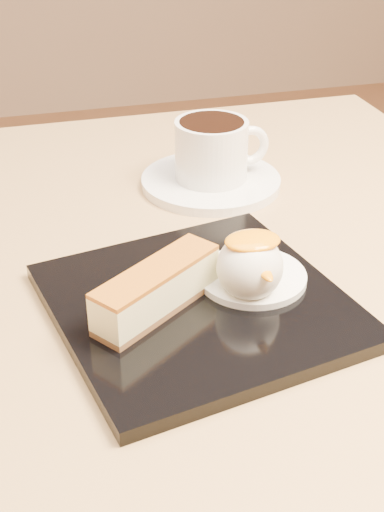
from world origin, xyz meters
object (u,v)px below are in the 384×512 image
object	(u,v)px
table	(151,411)
dessert_plate	(199,305)
ice_cream_scoop	(250,267)
coffee_cup	(213,149)
cheesecake	(157,289)
saucer	(211,181)

from	to	relation	value
table	dessert_plate	xyz separation A→B (m)	(0.03, -0.06, 0.16)
ice_cream_scoop	coffee_cup	xyz separation A→B (m)	(0.04, 0.23, 0.00)
dessert_plate	coffee_cup	size ratio (longest dim) A/B	2.12
dessert_plate	coffee_cup	xyz separation A→B (m)	(0.08, 0.22, 0.04)
table	cheesecake	bearing A→B (deg)	-94.04
ice_cream_scoop	saucer	size ratio (longest dim) A/B	0.35
dessert_plate	ice_cream_scoop	distance (m)	0.05
cheesecake	dessert_plate	bearing A→B (deg)	-27.11
saucer	coffee_cup	xyz separation A→B (m)	(0.00, 0.00, 0.04)
cheesecake	ice_cream_scoop	xyz separation A→B (m)	(0.08, 0.00, 0.01)
cheesecake	coffee_cup	bearing A→B (deg)	28.02
table	dessert_plate	bearing A→B (deg)	-63.66
dessert_plate	saucer	distance (m)	0.23
table	saucer	xyz separation A→B (m)	(0.11, 0.16, 0.16)
table	ice_cream_scoop	bearing A→B (deg)	-43.29
dessert_plate	coffee_cup	world-z (taller)	coffee_cup
ice_cream_scoop	dessert_plate	bearing A→B (deg)	172.87
cheesecake	ice_cream_scoop	bearing A→B (deg)	-35.24
dessert_plate	ice_cream_scoop	size ratio (longest dim) A/B	4.17
coffee_cup	saucer	bearing A→B (deg)	-180.00
table	coffee_cup	xyz separation A→B (m)	(0.11, 0.16, 0.20)
cheesecake	coffee_cup	world-z (taller)	coffee_cup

